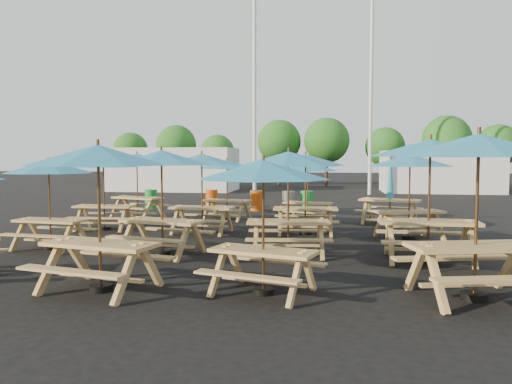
# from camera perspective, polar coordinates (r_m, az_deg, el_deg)

# --- Properties ---
(ground) EXTENTS (120.00, 120.00, 0.00)m
(ground) POSITION_cam_1_polar(r_m,az_deg,el_deg) (14.14, -0.93, -4.86)
(ground) COLOR black
(ground) RESTS_ON ground
(picnic_unit_1) EXTENTS (2.26, 2.26, 2.12)m
(picnic_unit_1) POSITION_cam_1_polar(r_m,az_deg,el_deg) (12.69, -22.61, 2.21)
(picnic_unit_1) COLOR #B2834F
(picnic_unit_1) RESTS_ON ground
(picnic_unit_2) EXTENTS (2.30, 2.30, 2.22)m
(picnic_unit_2) POSITION_cam_1_polar(r_m,az_deg,el_deg) (15.53, -17.04, 2.92)
(picnic_unit_2) COLOR #B2834F
(picnic_unit_2) RESTS_ON ground
(picnic_unit_3) EXTENTS (2.87, 2.87, 2.33)m
(picnic_unit_3) POSITION_cam_1_polar(r_m,az_deg,el_deg) (18.04, -13.45, 3.42)
(picnic_unit_3) COLOR #B2834F
(picnic_unit_3) RESTS_ON ground
(picnic_unit_4) EXTENTS (2.78, 2.78, 2.40)m
(picnic_unit_4) POSITION_cam_1_polar(r_m,az_deg,el_deg) (8.37, -17.59, 3.24)
(picnic_unit_4) COLOR #B2834F
(picnic_unit_4) RESTS_ON ground
(picnic_unit_5) EXTENTS (2.75, 2.75, 2.35)m
(picnic_unit_5) POSITION_cam_1_polar(r_m,az_deg,el_deg) (11.20, -10.75, 3.30)
(picnic_unit_5) COLOR #B2834F
(picnic_unit_5) RESTS_ON ground
(picnic_unit_6) EXTENTS (2.38, 2.38, 2.30)m
(picnic_unit_6) POSITION_cam_1_polar(r_m,az_deg,el_deg) (14.25, -6.22, 3.28)
(picnic_unit_6) COLOR #B2834F
(picnic_unit_6) RESTS_ON ground
(picnic_unit_7) EXTENTS (2.47, 2.47, 2.11)m
(picnic_unit_7) POSITION_cam_1_polar(r_m,az_deg,el_deg) (17.30, -3.35, 2.85)
(picnic_unit_7) COLOR #B2834F
(picnic_unit_7) RESTS_ON ground
(picnic_unit_8) EXTENTS (2.59, 2.59, 2.15)m
(picnic_unit_8) POSITION_cam_1_polar(r_m,az_deg,el_deg) (7.80, 0.85, 1.78)
(picnic_unit_8) COLOR #B2834F
(picnic_unit_8) RESTS_ON ground
(picnic_unit_9) EXTENTS (2.50, 2.50, 2.33)m
(picnic_unit_9) POSITION_cam_1_polar(r_m,az_deg,el_deg) (10.98, 3.74, 3.22)
(picnic_unit_9) COLOR #B2834F
(picnic_unit_9) RESTS_ON ground
(picnic_unit_10) EXTENTS (2.35, 2.35, 2.28)m
(picnic_unit_10) POSITION_cam_1_polar(r_m,az_deg,el_deg) (14.04, 5.69, 3.22)
(picnic_unit_10) COLOR #B2834F
(picnic_unit_10) RESTS_ON ground
(picnic_unit_11) EXTENTS (2.41, 2.41, 2.03)m
(picnic_unit_11) POSITION_cam_1_polar(r_m,az_deg,el_deg) (16.71, 5.95, 2.57)
(picnic_unit_11) COLOR #B2834F
(picnic_unit_11) RESTS_ON ground
(picnic_unit_12) EXTENTS (3.02, 3.02, 2.55)m
(picnic_unit_12) POSITION_cam_1_polar(r_m,az_deg,el_deg) (8.18, 24.09, 4.03)
(picnic_unit_12) COLOR #B2834F
(picnic_unit_12) RESTS_ON ground
(picnic_unit_13) EXTENTS (2.55, 2.55, 2.57)m
(picnic_unit_13) POSITION_cam_1_polar(r_m,az_deg,el_deg) (10.90, 19.29, 4.14)
(picnic_unit_13) COLOR #B2834F
(picnic_unit_13) RESTS_ON ground
(picnic_unit_14) EXTENTS (2.78, 2.78, 2.28)m
(picnic_unit_14) POSITION_cam_1_polar(r_m,az_deg,el_deg) (13.77, 17.19, 3.02)
(picnic_unit_14) COLOR #B2834F
(picnic_unit_14) RESTS_ON ground
(picnic_unit_15) EXTENTS (2.31, 2.14, 2.44)m
(picnic_unit_15) POSITION_cam_1_polar(r_m,az_deg,el_deg) (16.80, 15.07, -0.17)
(picnic_unit_15) COLOR #B2834F
(picnic_unit_15) RESTS_ON ground
(waste_bin_0) EXTENTS (0.51, 0.51, 0.82)m
(waste_bin_0) POSITION_cam_1_polar(r_m,az_deg,el_deg) (21.59, -11.91, -0.81)
(waste_bin_0) COLOR #198D2D
(waste_bin_0) RESTS_ON ground
(waste_bin_1) EXTENTS (0.51, 0.51, 0.82)m
(waste_bin_1) POSITION_cam_1_polar(r_m,az_deg,el_deg) (21.15, -5.08, -0.84)
(waste_bin_1) COLOR #C9480B
(waste_bin_1) RESTS_ON ground
(waste_bin_2) EXTENTS (0.51, 0.51, 0.82)m
(waste_bin_2) POSITION_cam_1_polar(r_m,az_deg,el_deg) (20.54, 0.02, -0.96)
(waste_bin_2) COLOR #198D2D
(waste_bin_2) RESTS_ON ground
(waste_bin_3) EXTENTS (0.51, 0.51, 0.82)m
(waste_bin_3) POSITION_cam_1_polar(r_m,az_deg,el_deg) (20.32, 0.09, -1.01)
(waste_bin_3) COLOR #C9480B
(waste_bin_3) RESTS_ON ground
(waste_bin_4) EXTENTS (0.51, 0.51, 0.82)m
(waste_bin_4) POSITION_cam_1_polar(r_m,az_deg,el_deg) (20.16, 3.73, -1.06)
(waste_bin_4) COLOR gray
(waste_bin_4) RESTS_ON ground
(waste_bin_5) EXTENTS (0.51, 0.51, 0.82)m
(waste_bin_5) POSITION_cam_1_polar(r_m,az_deg,el_deg) (20.38, 5.82, -1.02)
(waste_bin_5) COLOR #198D2D
(waste_bin_5) RESTS_ON ground
(mast_0) EXTENTS (0.20, 0.20, 12.00)m
(mast_0) POSITION_cam_1_polar(r_m,az_deg,el_deg) (28.38, -0.17, 11.71)
(mast_0) COLOR silver
(mast_0) RESTS_ON ground
(mast_1) EXTENTS (0.20, 0.20, 12.00)m
(mast_1) POSITION_cam_1_polar(r_m,az_deg,el_deg) (30.10, 13.01, 11.16)
(mast_1) COLOR silver
(mast_1) RESTS_ON ground
(event_tent_0) EXTENTS (8.00, 4.00, 2.80)m
(event_tent_0) POSITION_cam_1_polar(r_m,az_deg,el_deg) (33.43, -9.31, 2.58)
(event_tent_0) COLOR silver
(event_tent_0) RESTS_ON ground
(event_tent_1) EXTENTS (7.00, 4.00, 2.60)m
(event_tent_1) POSITION_cam_1_polar(r_m,az_deg,el_deg) (33.46, 20.21, 2.22)
(event_tent_1) COLOR silver
(event_tent_1) RESTS_ON ground
(tree_0) EXTENTS (2.80, 2.80, 4.24)m
(tree_0) POSITION_cam_1_polar(r_m,az_deg,el_deg) (42.34, -14.14, 4.72)
(tree_0) COLOR #382314
(tree_0) RESTS_ON ground
(tree_1) EXTENTS (3.11, 3.11, 4.72)m
(tree_1) POSITION_cam_1_polar(r_m,az_deg,el_deg) (39.58, -9.10, 5.32)
(tree_1) COLOR #382314
(tree_1) RESTS_ON ground
(tree_2) EXTENTS (2.59, 2.59, 3.93)m
(tree_2) POSITION_cam_1_polar(r_m,az_deg,el_deg) (38.44, -4.42, 4.62)
(tree_2) COLOR #382314
(tree_2) RESTS_ON ground
(tree_3) EXTENTS (3.36, 3.36, 5.09)m
(tree_3) POSITION_cam_1_polar(r_m,az_deg,el_deg) (38.73, 2.66, 5.78)
(tree_3) COLOR #382314
(tree_3) RESTS_ON ground
(tree_4) EXTENTS (3.41, 3.41, 5.17)m
(tree_4) POSITION_cam_1_polar(r_m,az_deg,el_deg) (38.06, 8.09, 5.85)
(tree_4) COLOR #382314
(tree_4) RESTS_ON ground
(tree_5) EXTENTS (2.94, 2.94, 4.45)m
(tree_5) POSITION_cam_1_polar(r_m,az_deg,el_deg) (38.66, 14.54, 5.01)
(tree_5) COLOR #382314
(tree_5) RESTS_ON ground
(tree_6) EXTENTS (3.38, 3.38, 5.13)m
(tree_6) POSITION_cam_1_polar(r_m,az_deg,el_deg) (37.53, 20.96, 5.61)
(tree_6) COLOR #382314
(tree_6) RESTS_ON ground
(tree_7) EXTENTS (2.95, 2.95, 4.48)m
(tree_7) POSITION_cam_1_polar(r_m,az_deg,el_deg) (38.40, 25.90, 4.78)
(tree_7) COLOR #382314
(tree_7) RESTS_ON ground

